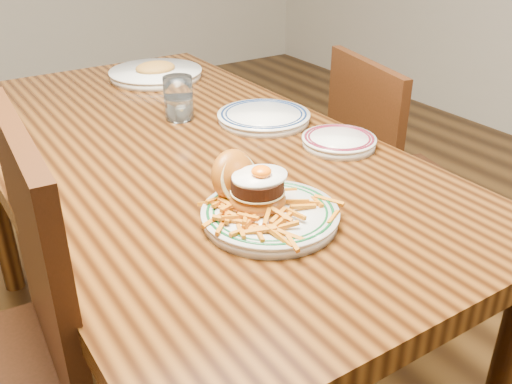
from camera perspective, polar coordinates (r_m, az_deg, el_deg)
floor at (r=1.84m, az=-6.06°, el=-17.18°), size 6.00×6.00×0.00m
table at (r=1.46m, az=-7.34°, el=1.64°), size 0.85×1.60×0.75m
chair_right at (r=1.92m, az=13.08°, el=1.21°), size 0.48×0.48×0.87m
main_plate at (r=1.06m, az=0.80°, el=-1.17°), size 0.26×0.27×0.12m
side_plate at (r=1.40m, az=8.29°, el=5.10°), size 0.18×0.18×0.03m
rear_plate at (r=1.54m, az=0.78°, el=7.56°), size 0.25×0.25×0.03m
water_glass at (r=1.57m, az=-7.74°, el=9.03°), size 0.08×0.08×0.12m
far_plate at (r=1.96m, az=-9.99°, el=11.65°), size 0.31×0.31×0.05m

